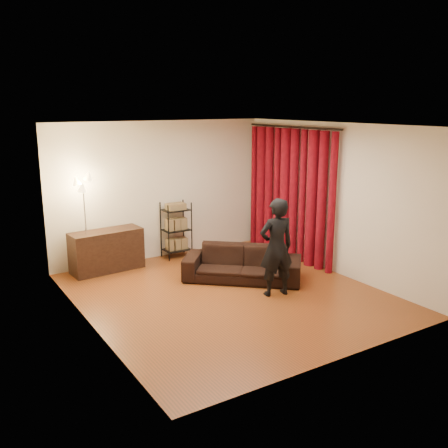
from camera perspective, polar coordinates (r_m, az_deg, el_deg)
floor at (r=8.18m, az=0.52°, el=-8.02°), size 5.00×5.00×0.00m
ceiling at (r=7.61m, az=0.57°, el=11.24°), size 5.00×5.00×0.00m
wall_back at (r=9.94m, az=-7.24°, el=3.86°), size 5.00×0.00×5.00m
wall_front at (r=5.90m, az=13.73°, el=-3.20°), size 5.00×0.00×5.00m
wall_left at (r=6.87m, az=-15.49°, el=-0.92°), size 0.00×5.00×5.00m
wall_right at (r=9.17m, az=12.51°, el=2.82°), size 0.00×5.00×5.00m
curtain_rod at (r=9.79m, az=7.79°, el=10.94°), size 0.04×2.65×0.04m
curtain at (r=9.92m, az=7.46°, el=3.40°), size 0.22×2.65×2.55m
sofa at (r=8.73m, az=2.12°, el=-4.55°), size 2.03×1.92×0.59m
person at (r=7.95m, az=6.00°, el=-2.67°), size 0.64×0.49×1.59m
media_cabinet at (r=9.43m, az=-13.26°, el=-2.98°), size 1.34×0.59×0.76m
storage_boxes at (r=9.79m, az=-10.27°, el=-3.71°), size 0.35×0.29×0.27m
wire_shelf at (r=9.99m, az=-5.48°, el=-0.67°), size 0.57×0.44×1.12m
floor_lamp at (r=9.15m, az=-15.54°, el=-0.26°), size 0.35×0.35×1.80m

